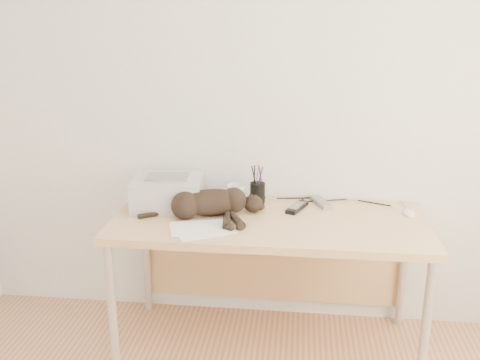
# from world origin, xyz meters

# --- Properties ---
(wall_back) EXTENTS (3.50, 0.00, 3.50)m
(wall_back) POSITION_xyz_m (0.00, 1.75, 1.30)
(wall_back) COLOR white
(wall_back) RESTS_ON floor
(desk) EXTENTS (1.60, 0.70, 0.74)m
(desk) POSITION_xyz_m (0.00, 1.48, 0.61)
(desk) COLOR #DBB680
(desk) RESTS_ON floor
(printer) EXTENTS (0.40, 0.35, 0.17)m
(printer) POSITION_xyz_m (-0.55, 1.51, 0.82)
(printer) COLOR #A6A6AB
(printer) RESTS_ON desk
(papers) EXTENTS (0.36, 0.31, 0.01)m
(papers) POSITION_xyz_m (-0.32, 1.21, 0.74)
(papers) COLOR white
(papers) RESTS_ON desk
(cat) EXTENTS (0.65, 0.33, 0.15)m
(cat) POSITION_xyz_m (-0.32, 1.40, 0.80)
(cat) COLOR black
(cat) RESTS_ON desk
(mug) EXTENTS (0.15, 0.15, 0.10)m
(mug) POSITION_xyz_m (-0.20, 1.62, 0.79)
(mug) COLOR silver
(mug) RESTS_ON desk
(pen_cup) EXTENTS (0.08, 0.08, 0.21)m
(pen_cup) POSITION_xyz_m (-0.08, 1.63, 0.80)
(pen_cup) COLOR black
(pen_cup) RESTS_ON desk
(remote_grey) EXTENTS (0.12, 0.21, 0.02)m
(remote_grey) POSITION_xyz_m (0.27, 1.64, 0.75)
(remote_grey) COLOR gray
(remote_grey) RESTS_ON desk
(remote_black) EXTENTS (0.12, 0.20, 0.02)m
(remote_black) POSITION_xyz_m (0.14, 1.55, 0.75)
(remote_black) COLOR black
(remote_black) RESTS_ON desk
(mouse) EXTENTS (0.07, 0.12, 0.04)m
(mouse) POSITION_xyz_m (0.72, 1.54, 0.76)
(mouse) COLOR white
(mouse) RESTS_ON desk
(cable_tangle) EXTENTS (1.36, 0.07, 0.01)m
(cable_tangle) POSITION_xyz_m (0.00, 1.70, 0.75)
(cable_tangle) COLOR black
(cable_tangle) RESTS_ON desk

